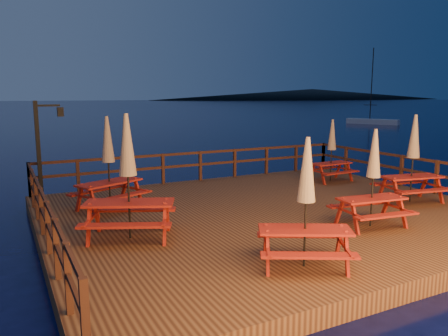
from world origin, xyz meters
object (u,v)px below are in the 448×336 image
Objects in this scene: picnic_table_0 at (332,149)px; picnic_table_2 at (306,201)px; sailboat at (372,122)px; picnic_table_1 at (108,161)px; lamp_post at (43,140)px.

picnic_table_2 reaches higher than picnic_table_0.
picnic_table_0 is 8.51m from picnic_table_2.
sailboat is 3.54× the size of picnic_table_1.
sailboat is 39.57m from picnic_table_0.
lamp_post is 1.15× the size of picnic_table_1.
picnic_table_0 is (9.64, -2.04, -0.61)m from lamp_post.
lamp_post is 8.97m from picnic_table_2.
picnic_table_2 is at bearing -92.61° from picnic_table_1.
lamp_post reaches higher than picnic_table_0.
lamp_post is 1.31× the size of picnic_table_0.
sailboat reaches higher than picnic_table_2.
picnic_table_2 is (-35.33, -32.56, 1.36)m from sailboat.
picnic_table_0 is at bearing -11.93° from lamp_post.
lamp_post is at bearing -172.78° from sailboat.
lamp_post is 0.33× the size of sailboat.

